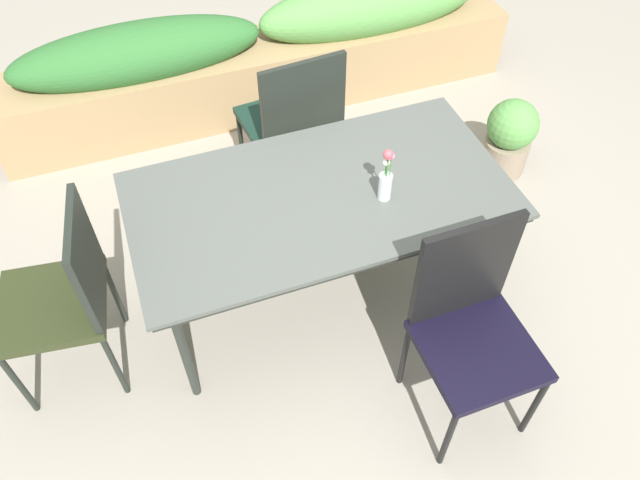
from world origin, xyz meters
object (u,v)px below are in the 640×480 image
at_px(chair_end_left, 66,292).
at_px(chair_near_right, 472,321).
at_px(dining_table, 320,201).
at_px(chair_far_side, 294,120).
at_px(flower_vase, 386,180).
at_px(planter_box, 263,56).
at_px(potted_plant, 509,136).

xyz_separation_m(chair_end_left, chair_near_right, (1.54, -0.74, 0.02)).
bearing_deg(dining_table, chair_end_left, -179.48).
distance_m(chair_end_left, chair_far_side, 1.49).
bearing_deg(flower_vase, chair_near_right, -78.73).
distance_m(flower_vase, planter_box, 1.90).
bearing_deg(chair_end_left, chair_near_right, -108.21).
relative_size(planter_box, potted_plant, 6.90).
distance_m(dining_table, chair_near_right, 0.85).
distance_m(chair_end_left, potted_plant, 2.65).
relative_size(dining_table, planter_box, 0.49).
distance_m(dining_table, chair_end_left, 1.17).
height_order(chair_end_left, planter_box, chair_end_left).
bearing_deg(chair_near_right, chair_end_left, -25.86).
bearing_deg(planter_box, chair_end_left, -128.67).
xyz_separation_m(chair_near_right, potted_plant, (1.04, 1.27, -0.31)).
distance_m(planter_box, potted_plant, 1.69).
bearing_deg(chair_end_left, chair_far_side, -52.02).
bearing_deg(chair_far_side, planter_box, 78.90).
bearing_deg(dining_table, planter_box, 82.58).
relative_size(chair_end_left, planter_box, 0.28).
distance_m(chair_far_side, potted_plant, 1.36).
bearing_deg(planter_box, dining_table, -97.42).
bearing_deg(dining_table, flower_vase, -24.83).
relative_size(chair_end_left, chair_near_right, 0.95).
bearing_deg(chair_end_left, planter_box, -31.30).
xyz_separation_m(dining_table, potted_plant, (1.42, 0.52, -0.43)).
relative_size(chair_end_left, potted_plant, 1.91).
relative_size(flower_vase, planter_box, 0.08).
bearing_deg(dining_table, chair_near_right, -62.84).
distance_m(dining_table, planter_box, 1.76).
bearing_deg(chair_far_side, potted_plant, -14.88).
relative_size(chair_near_right, potted_plant, 2.02).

